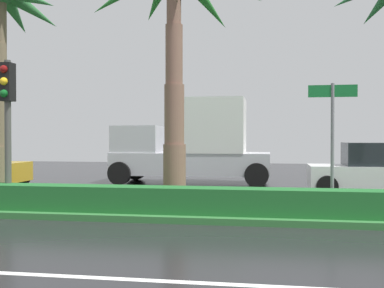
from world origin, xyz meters
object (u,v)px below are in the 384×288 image
(palm_tree_centre_left, at_px, (174,8))
(traffic_signal_median_left, at_px, (7,106))
(street_name_sign, at_px, (332,130))
(car_in_traffic_second, at_px, (377,170))
(box_truck_lead, at_px, (193,146))
(palm_tree_mid_left, at_px, (1,19))

(palm_tree_centre_left, xyz_separation_m, traffic_signal_median_left, (-4.01, -1.26, -2.61))
(street_name_sign, relative_size, car_in_traffic_second, 0.70)
(street_name_sign, height_order, box_truck_lead, box_truck_lead)
(palm_tree_centre_left, xyz_separation_m, box_truck_lead, (-0.62, 6.97, -3.75))
(traffic_signal_median_left, bearing_deg, palm_tree_centre_left, 17.39)
(palm_tree_centre_left, relative_size, box_truck_lead, 1.07)
(palm_tree_mid_left, bearing_deg, palm_tree_centre_left, -3.92)
(palm_tree_centre_left, xyz_separation_m, car_in_traffic_second, (5.99, 4.16, -4.47))
(palm_tree_mid_left, xyz_separation_m, traffic_signal_median_left, (1.13, -1.61, -2.62))
(palm_tree_mid_left, xyz_separation_m, street_name_sign, (9.05, -1.27, -3.23))
(traffic_signal_median_left, relative_size, street_name_sign, 1.23)
(palm_tree_centre_left, relative_size, street_name_sign, 2.27)
(palm_tree_centre_left, xyz_separation_m, street_name_sign, (3.91, -0.92, -3.22))
(palm_tree_centre_left, height_order, traffic_signal_median_left, palm_tree_centre_left)
(box_truck_lead, distance_m, car_in_traffic_second, 7.22)
(street_name_sign, distance_m, car_in_traffic_second, 5.63)
(palm_tree_mid_left, xyz_separation_m, palm_tree_centre_left, (5.14, -0.35, -0.01))
(street_name_sign, bearing_deg, palm_tree_mid_left, 171.99)
(car_in_traffic_second, bearing_deg, box_truck_lead, -23.03)
(palm_tree_centre_left, height_order, box_truck_lead, palm_tree_centre_left)
(street_name_sign, xyz_separation_m, box_truck_lead, (-4.53, 7.89, -0.53))
(palm_tree_mid_left, relative_size, car_in_traffic_second, 1.51)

